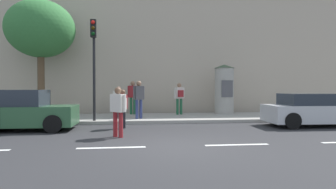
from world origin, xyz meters
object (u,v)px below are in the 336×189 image
(traffic_light, at_px, (94,53))
(pedestrian_in_dark_shirt, at_px, (139,96))
(parked_car_blue, at_px, (17,111))
(pedestrian_tallest, at_px, (133,95))
(parked_car_silver, at_px, (315,110))
(street_tree, at_px, (41,29))
(pedestrian_with_bag, at_px, (122,106))
(pedestrian_near_pole, at_px, (119,99))
(poster_column, at_px, (224,89))
(pedestrian_in_light_jacket, at_px, (179,96))
(pedestrian_in_red_top, at_px, (118,107))

(traffic_light, height_order, pedestrian_in_dark_shirt, traffic_light)
(parked_car_blue, bearing_deg, pedestrian_tallest, 47.72)
(parked_car_silver, bearing_deg, street_tree, 160.34)
(pedestrian_with_bag, relative_size, parked_car_blue, 0.37)
(pedestrian_in_dark_shirt, relative_size, pedestrian_tallest, 0.98)
(pedestrian_near_pole, distance_m, parked_car_blue, 4.66)
(poster_column, relative_size, pedestrian_in_light_jacket, 1.61)
(parked_car_silver, bearing_deg, pedestrian_with_bag, 178.31)
(pedestrian_in_red_top, bearing_deg, parked_car_silver, 12.89)
(pedestrian_in_dark_shirt, height_order, pedestrian_in_light_jacket, pedestrian_in_dark_shirt)
(pedestrian_in_light_jacket, xyz_separation_m, parked_car_blue, (-6.75, -4.23, -0.44))
(pedestrian_with_bag, distance_m, pedestrian_near_pole, 2.87)
(pedestrian_with_bag, bearing_deg, parked_car_blue, -178.65)
(parked_car_silver, bearing_deg, pedestrian_tallest, 147.05)
(pedestrian_near_pole, relative_size, pedestrian_tallest, 0.84)
(pedestrian_in_dark_shirt, xyz_separation_m, parked_car_silver, (7.16, -2.42, -0.52))
(parked_car_blue, bearing_deg, pedestrian_in_dark_shirt, 26.65)
(street_tree, relative_size, pedestrian_in_red_top, 3.66)
(pedestrian_near_pole, relative_size, parked_car_blue, 0.37)
(pedestrian_in_dark_shirt, height_order, pedestrian_near_pole, pedestrian_in_dark_shirt)
(street_tree, relative_size, pedestrian_in_dark_shirt, 3.33)
(pedestrian_near_pole, distance_m, pedestrian_tallest, 1.86)
(traffic_light, distance_m, pedestrian_in_light_jacket, 5.29)
(pedestrian_with_bag, bearing_deg, pedestrian_in_dark_shirt, 72.34)
(pedestrian_in_dark_shirt, height_order, parked_car_silver, pedestrian_in_dark_shirt)
(pedestrian_tallest, relative_size, parked_car_silver, 0.44)
(street_tree, distance_m, pedestrian_near_pole, 5.43)
(pedestrian_in_light_jacket, bearing_deg, parked_car_silver, -41.48)
(traffic_light, distance_m, pedestrian_in_dark_shirt, 2.81)
(pedestrian_in_light_jacket, xyz_separation_m, parked_car_silver, (4.95, -4.37, -0.50))
(poster_column, bearing_deg, parked_car_silver, -61.66)
(street_tree, bearing_deg, pedestrian_in_red_top, -55.74)
(traffic_light, xyz_separation_m, pedestrian_in_light_jacket, (4.16, 2.65, -1.92))
(parked_car_blue, relative_size, parked_car_silver, 1.00)
(poster_column, height_order, pedestrian_in_red_top, poster_column)
(pedestrian_in_dark_shirt, bearing_deg, pedestrian_tallest, 96.73)
(street_tree, distance_m, pedestrian_in_red_top, 8.22)
(traffic_light, relative_size, pedestrian_in_light_jacket, 2.57)
(pedestrian_in_red_top, relative_size, pedestrian_in_light_jacket, 0.94)
(pedestrian_near_pole, xyz_separation_m, parked_car_blue, (-3.59, -2.95, -0.30))
(pedestrian_in_dark_shirt, bearing_deg, street_tree, 158.93)
(traffic_light, bearing_deg, pedestrian_in_light_jacket, 32.47)
(parked_car_blue, bearing_deg, poster_column, 25.19)
(street_tree, bearing_deg, pedestrian_in_light_jacket, 0.53)
(pedestrian_in_red_top, relative_size, parked_car_blue, 0.39)
(pedestrian_near_pole, height_order, parked_car_blue, pedestrian_near_pole)
(pedestrian_with_bag, xyz_separation_m, pedestrian_tallest, (0.41, 4.59, 0.32))
(pedestrian_in_red_top, height_order, pedestrian_in_dark_shirt, pedestrian_in_dark_shirt)
(pedestrian_tallest, bearing_deg, pedestrian_in_red_top, -93.90)
(street_tree, height_order, pedestrian_tallest, street_tree)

